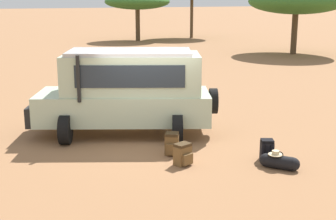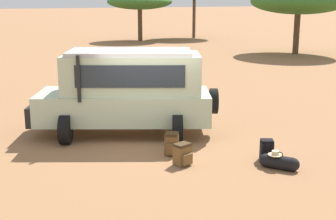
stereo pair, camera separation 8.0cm
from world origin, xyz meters
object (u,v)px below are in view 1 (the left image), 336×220
(safari_vehicle, at_px, (127,90))
(acacia_tree_right_mid, at_px, (296,2))
(backpack_near_rear_wheel, at_px, (172,144))
(duffel_bag_low_black_case, at_px, (279,162))
(acacia_tree_left_mid, at_px, (137,2))
(backpack_cluster_center, at_px, (267,150))
(backpack_beside_front_wheel, at_px, (183,155))

(safari_vehicle, distance_m, acacia_tree_right_mid, 22.15)
(backpack_near_rear_wheel, bearing_deg, acacia_tree_right_mid, 43.35)
(backpack_near_rear_wheel, height_order, duffel_bag_low_black_case, backpack_near_rear_wheel)
(acacia_tree_right_mid, bearing_deg, duffel_bag_low_black_case, -130.03)
(safari_vehicle, height_order, acacia_tree_right_mid, acacia_tree_right_mid)
(acacia_tree_right_mid, bearing_deg, acacia_tree_left_mid, 113.62)
(backpack_cluster_center, relative_size, acacia_tree_right_mid, 0.08)
(safari_vehicle, xyz_separation_m, acacia_tree_left_mid, (11.06, 27.86, 2.18))
(acacia_tree_left_mid, bearing_deg, backpack_near_rear_wheel, -109.55)
(backpack_near_rear_wheel, relative_size, acacia_tree_right_mid, 0.08)
(acacia_tree_left_mid, bearing_deg, backpack_beside_front_wheel, -109.22)
(backpack_near_rear_wheel, bearing_deg, backpack_beside_front_wheel, -95.97)
(backpack_cluster_center, bearing_deg, backpack_near_rear_wheel, 144.71)
(backpack_cluster_center, relative_size, duffel_bag_low_black_case, 0.65)
(safari_vehicle, height_order, acacia_tree_left_mid, acacia_tree_left_mid)
(backpack_beside_front_wheel, relative_size, backpack_cluster_center, 1.00)
(safari_vehicle, relative_size, duffel_bag_low_black_case, 6.62)
(acacia_tree_left_mid, relative_size, acacia_tree_right_mid, 0.87)
(backpack_beside_front_wheel, bearing_deg, safari_vehicle, 95.55)
(backpack_near_rear_wheel, height_order, acacia_tree_right_mid, acacia_tree_right_mid)
(backpack_near_rear_wheel, xyz_separation_m, acacia_tree_right_mid, (16.87, 15.92, 3.32))
(safari_vehicle, height_order, backpack_near_rear_wheel, safari_vehicle)
(acacia_tree_left_mid, height_order, acacia_tree_right_mid, acacia_tree_right_mid)
(backpack_cluster_center, height_order, backpack_near_rear_wheel, backpack_near_rear_wheel)
(backpack_near_rear_wheel, bearing_deg, backpack_cluster_center, -35.29)
(backpack_near_rear_wheel, xyz_separation_m, duffel_bag_low_black_case, (1.84, -1.96, -0.11))
(backpack_beside_front_wheel, distance_m, acacia_tree_left_mid, 32.85)
(duffel_bag_low_black_case, relative_size, acacia_tree_left_mid, 0.14)
(safari_vehicle, bearing_deg, acacia_tree_right_mid, 38.48)
(duffel_bag_low_black_case, bearing_deg, backpack_beside_front_wheel, 148.89)
(backpack_beside_front_wheel, height_order, acacia_tree_left_mid, acacia_tree_left_mid)
(backpack_cluster_center, distance_m, acacia_tree_left_mid, 32.79)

